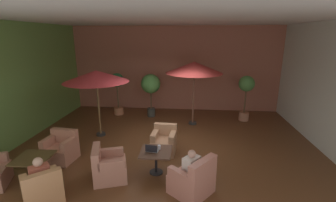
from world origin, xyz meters
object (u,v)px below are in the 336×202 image
object	(u,v)px
patio_umbrella_center_beige	(96,77)
potted_tree_mid_left	(151,86)
armchair_front_right_east	(61,149)
patio_umbrella_tall_red	(194,68)
cafe_table_front_right	(34,162)
armchair_front_left_north	(108,167)
armchair_front_right_north	(42,189)
patron_by_window	(40,173)
open_laptop	(152,149)
iced_drink_cup	(159,147)
cafe_table_front_left	(156,155)
armchair_front_left_south	(164,142)
potted_tree_mid_right	(246,90)
patron_blue_shirt	(192,165)
potted_tree_left_corner	(117,87)
armchair_front_left_east	(193,180)

from	to	relation	value
patio_umbrella_center_beige	potted_tree_mid_left	bearing A→B (deg)	56.26
armchair_front_right_east	potted_tree_mid_left	distance (m)	4.56
patio_umbrella_tall_red	potted_tree_mid_left	xyz separation A→B (m)	(-1.81, 0.76, -0.89)
cafe_table_front_right	patio_umbrella_center_beige	world-z (taller)	patio_umbrella_center_beige
armchair_front_left_north	potted_tree_mid_left	size ratio (longest dim) A/B	0.52
armchair_front_right_north	patron_by_window	distance (m)	0.38
patron_by_window	patio_umbrella_center_beige	bearing A→B (deg)	90.75
armchair_front_right_east	patio_umbrella_center_beige	world-z (taller)	patio_umbrella_center_beige
open_laptop	iced_drink_cup	bearing A→B (deg)	39.62
cafe_table_front_left	armchair_front_left_south	world-z (taller)	armchair_front_left_south
armchair_front_left_south	potted_tree_mid_left	size ratio (longest dim) A/B	0.44
patio_umbrella_tall_red	iced_drink_cup	world-z (taller)	patio_umbrella_tall_red
potted_tree_mid_right	open_laptop	bearing A→B (deg)	-126.81
armchair_front_right_east	potted_tree_mid_left	world-z (taller)	potted_tree_mid_left
potted_tree_mid_right	patron_by_window	world-z (taller)	potted_tree_mid_right
patron_by_window	armchair_front_right_east	bearing A→B (deg)	107.23
armchair_front_right_east	patron_blue_shirt	bearing A→B (deg)	-16.96
patron_by_window	open_laptop	world-z (taller)	patron_by_window
cafe_table_front_left	armchair_front_right_north	size ratio (longest dim) A/B	0.78
cafe_table_front_left	patio_umbrella_tall_red	distance (m)	4.15
armchair_front_right_east	patron_blue_shirt	distance (m)	3.87
potted_tree_mid_left	open_laptop	size ratio (longest dim) A/B	5.53
armchair_front_left_north	potted_tree_mid_left	distance (m)	4.88
potted_tree_mid_left	armchair_front_right_east	bearing A→B (deg)	-116.10
potted_tree_mid_left	open_laptop	bearing A→B (deg)	-80.40
cafe_table_front_left	potted_tree_left_corner	world-z (taller)	potted_tree_left_corner
armchair_front_right_east	patio_umbrella_tall_red	world-z (taller)	patio_umbrella_tall_red
potted_tree_mid_right	patron_by_window	distance (m)	7.76
iced_drink_cup	armchair_front_right_north	bearing A→B (deg)	-148.00
armchair_front_right_north	potted_tree_left_corner	world-z (taller)	potted_tree_left_corner
potted_tree_mid_right	iced_drink_cup	bearing A→B (deg)	-126.25
patio_umbrella_tall_red	armchair_front_right_east	bearing A→B (deg)	-139.43
armchair_front_left_south	potted_tree_mid_right	bearing A→B (deg)	45.48
armchair_front_left_east	armchair_front_right_east	world-z (taller)	armchair_front_left_east
cafe_table_front_left	potted_tree_mid_left	distance (m)	4.55
cafe_table_front_right	armchair_front_right_east	distance (m)	1.01
cafe_table_front_right	patio_umbrella_tall_red	world-z (taller)	patio_umbrella_tall_red
armchair_front_left_south	patio_umbrella_center_beige	world-z (taller)	patio_umbrella_center_beige
armchair_front_right_north	patio_umbrella_tall_red	size ratio (longest dim) A/B	0.41
patio_umbrella_tall_red	patron_blue_shirt	world-z (taller)	patio_umbrella_tall_red
armchair_front_left_east	armchair_front_right_north	size ratio (longest dim) A/B	1.11
cafe_table_front_left	armchair_front_right_east	world-z (taller)	armchair_front_right_east
potted_tree_left_corner	open_laptop	size ratio (longest dim) A/B	5.51
armchair_front_left_south	armchair_front_left_north	bearing A→B (deg)	-127.96
armchair_front_right_east	potted_tree_mid_right	distance (m)	7.12
patron_by_window	open_laptop	bearing A→B (deg)	30.48
open_laptop	patron_by_window	bearing A→B (deg)	-149.52
armchair_front_left_north	armchair_front_right_east	distance (m)	1.83
armchair_front_left_east	armchair_front_right_north	xyz separation A→B (m)	(-3.17, -0.58, -0.04)
potted_tree_mid_left	armchair_front_left_east	bearing A→B (deg)	-70.94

